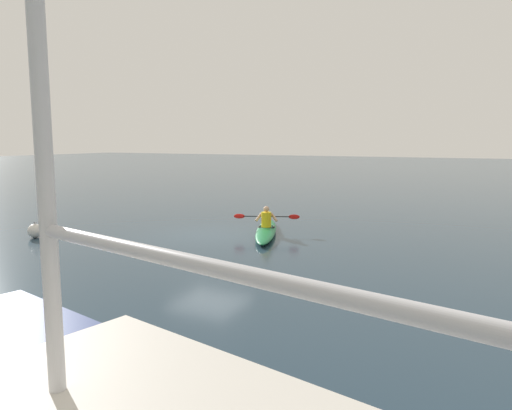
% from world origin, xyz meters
% --- Properties ---
extents(ground_plane, '(160.00, 160.00, 0.00)m').
position_xyz_m(ground_plane, '(0.00, 0.00, 0.00)').
color(ground_plane, '#233847').
extents(kayak, '(2.34, 4.48, 0.26)m').
position_xyz_m(kayak, '(-1.75, -0.97, 0.13)').
color(kayak, '#19723F').
rests_on(kayak, ground).
extents(kayaker, '(2.20, 0.92, 0.74)m').
position_xyz_m(kayaker, '(-1.72, -1.04, 0.57)').
color(kayaker, yellow).
rests_on(kayaker, kayak).
extents(mooring_buoy_orange_mid, '(0.49, 0.49, 0.53)m').
position_xyz_m(mooring_buoy_orange_mid, '(5.03, 3.09, 0.24)').
color(mooring_buoy_orange_mid, silver).
rests_on(mooring_buoy_orange_mid, ground).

